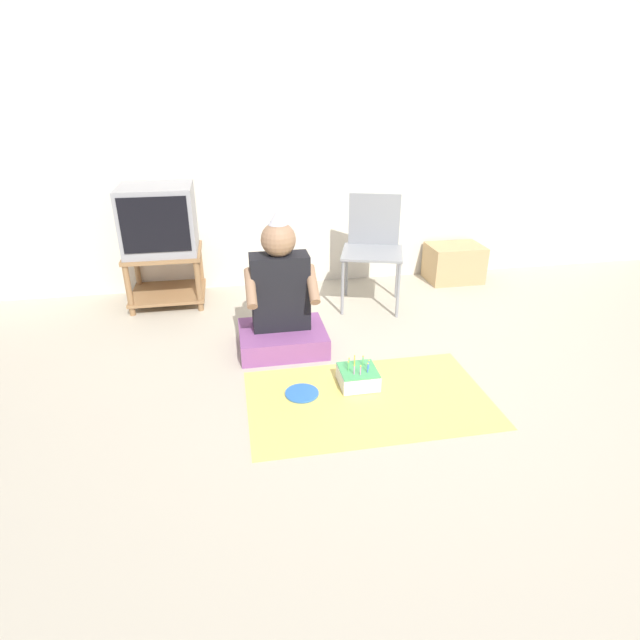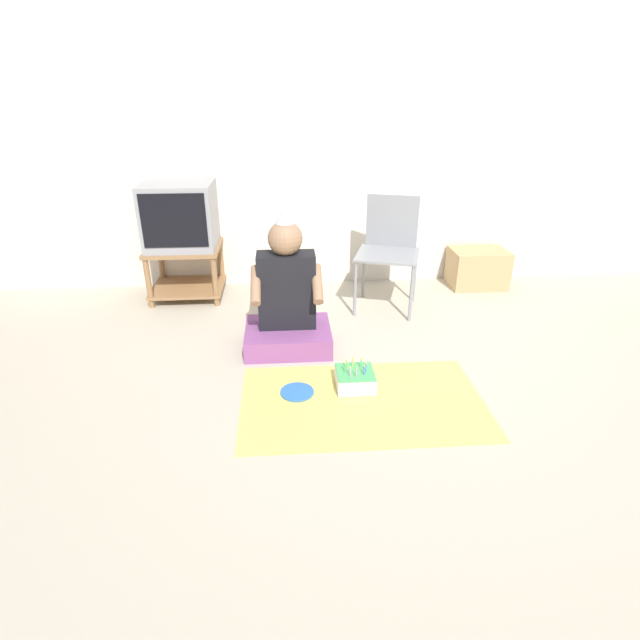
{
  "view_description": "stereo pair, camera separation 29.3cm",
  "coord_description": "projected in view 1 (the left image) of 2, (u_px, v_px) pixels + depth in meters",
  "views": [
    {
      "loc": [
        -0.94,
        -2.26,
        1.59
      ],
      "look_at": [
        -0.46,
        0.35,
        0.35
      ],
      "focal_mm": 28.0,
      "sensor_mm": 36.0,
      "label": 1
    },
    {
      "loc": [
        -0.65,
        -2.3,
        1.59
      ],
      "look_at": [
        -0.46,
        0.35,
        0.35
      ],
      "focal_mm": 28.0,
      "sensor_mm": 36.0,
      "label": 2
    }
  ],
  "objects": [
    {
      "name": "ground_plane",
      "position": [
        410.0,
        395.0,
        2.84
      ],
      "size": [
        16.0,
        16.0,
        0.0
      ],
      "primitive_type": "plane",
      "color": "#BCB29E"
    },
    {
      "name": "wall_back",
      "position": [
        339.0,
        131.0,
        4.06
      ],
      "size": [
        6.4,
        0.06,
        2.55
      ],
      "color": "silver",
      "rests_on": "ground_plane"
    },
    {
      "name": "tv_stand",
      "position": [
        166.0,
        272.0,
        3.99
      ],
      "size": [
        0.58,
        0.52,
        0.43
      ],
      "color": "#997047",
      "rests_on": "ground_plane"
    },
    {
      "name": "tv",
      "position": [
        159.0,
        219.0,
        3.81
      ],
      "size": [
        0.54,
        0.5,
        0.5
      ],
      "color": "#99999E",
      "rests_on": "tv_stand"
    },
    {
      "name": "folding_chair",
      "position": [
        373.0,
        242.0,
        3.89
      ],
      "size": [
        0.57,
        0.56,
        0.85
      ],
      "color": "gray",
      "rests_on": "ground_plane"
    },
    {
      "name": "cardboard_box_stack",
      "position": [
        454.0,
        263.0,
        4.49
      ],
      "size": [
        0.47,
        0.35,
        0.32
      ],
      "color": "tan",
      "rests_on": "ground_plane"
    },
    {
      "name": "person_seated",
      "position": [
        281.0,
        305.0,
        3.25
      ],
      "size": [
        0.57,
        0.46,
        0.92
      ],
      "color": "#8C4C8C",
      "rests_on": "ground_plane"
    },
    {
      "name": "party_cloth",
      "position": [
        368.0,
        399.0,
        2.8
      ],
      "size": [
        1.35,
        0.83,
        0.01
      ],
      "color": "#EAD666",
      "rests_on": "ground_plane"
    },
    {
      "name": "birthday_cake",
      "position": [
        358.0,
        377.0,
        2.91
      ],
      "size": [
        0.22,
        0.22,
        0.16
      ],
      "color": "white",
      "rests_on": "party_cloth"
    },
    {
      "name": "paper_plate",
      "position": [
        302.0,
        393.0,
        2.84
      ],
      "size": [
        0.19,
        0.19,
        0.01
      ],
      "color": "blue",
      "rests_on": "party_cloth"
    }
  ]
}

